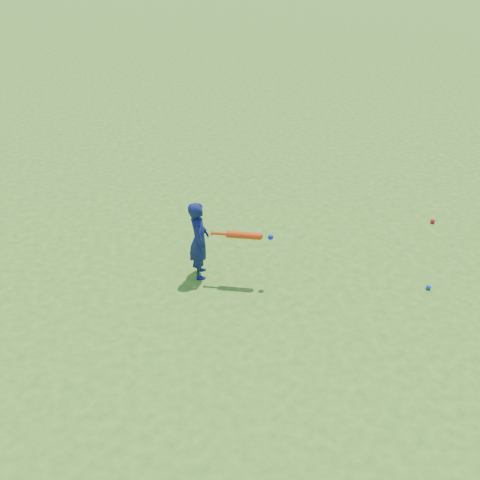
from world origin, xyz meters
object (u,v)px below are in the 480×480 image
Objects in this scene: ground_ball_red at (433,221)px; bat_swing at (246,235)px; ground_ball_blue at (428,287)px; child at (199,240)px.

ground_ball_red is 3.15m from bat_swing.
child is at bearing 162.70° from ground_ball_blue.
bat_swing reaches higher than ground_ball_red.
ground_ball_red is (3.50, 0.64, -0.47)m from child.
bat_swing is (0.53, -0.23, 0.14)m from child.
child is at bearing 175.36° from bat_swing.
bat_swing is (-2.13, 0.60, 0.62)m from ground_ball_blue.
child is 3.59m from ground_ball_red.
ground_ball_red is at bearing 34.91° from bat_swing.
ground_ball_blue is 0.09× the size of bat_swing.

